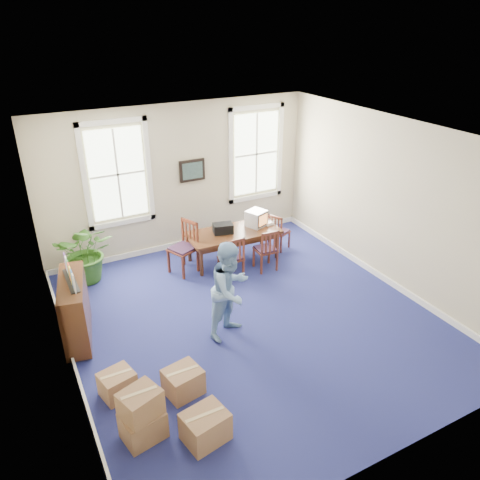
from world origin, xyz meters
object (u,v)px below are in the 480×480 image
man (231,290)px  credenza (75,311)px  chair_near_left (231,257)px  cardboard_boxes (154,403)px  conference_table (233,246)px  potted_plant (87,252)px  crt_tv (256,218)px

man → credenza: 2.52m
chair_near_left → cardboard_boxes: (-2.55, -2.90, -0.08)m
chair_near_left → credenza: (-3.07, -0.55, 0.05)m
conference_table → credenza: (-3.47, -1.22, 0.19)m
conference_table → man: 2.61m
man → potted_plant: size_ratio=1.34×
conference_table → crt_tv: size_ratio=4.73×
man → cardboard_boxes: man is taller
credenza → cardboard_boxes: bearing=-66.4°
potted_plant → cardboard_boxes: 4.16m
credenza → potted_plant: bearing=84.1°
chair_near_left → man: 1.82m
crt_tv → man: man is taller
conference_table → man: man is taller
conference_table → crt_tv: bearing=6.4°
cardboard_boxes → man: bearing=36.9°
credenza → man: bearing=-13.6°
crt_tv → man: (-1.78, -2.30, -0.01)m
chair_near_left → man: man is taller
conference_table → potted_plant: size_ratio=1.57×
chair_near_left → potted_plant: 2.82m
credenza → conference_table: bearing=30.3°
conference_table → chair_near_left: (-0.40, -0.67, 0.13)m
crt_tv → chair_near_left: crt_tv is taller
conference_table → man: size_ratio=1.17×
crt_tv → potted_plant: (-3.50, 0.53, -0.22)m
crt_tv → potted_plant: bearing=148.9°
conference_table → chair_near_left: size_ratio=2.10×
chair_near_left → conference_table: bearing=-124.3°
crt_tv → cardboard_boxes: size_ratio=0.30×
potted_plant → cardboard_boxes: size_ratio=0.91×
man → potted_plant: 3.33m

